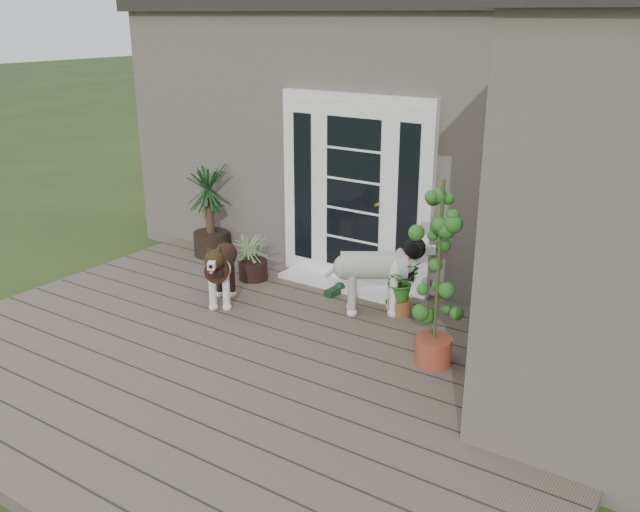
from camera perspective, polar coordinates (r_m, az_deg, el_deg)
The scene contains 16 objects.
deck at distance 6.33m, azimuth -6.13°, elevation -9.05°, with size 6.20×4.60×0.12m, color #6B5B4C.
house_main at distance 9.34m, azimuth 10.61°, elevation 9.76°, with size 7.40×4.00×3.10m, color #665E54.
roof_main at distance 9.22m, azimuth 11.27°, elevation 19.91°, with size 7.60×4.20×0.20m, color #2D2826.
house_wing at distance 5.59m, azimuth 24.95°, elevation 1.83°, with size 1.60×2.40×3.10m, color #665E54.
door_unit at distance 7.71m, azimuth 2.91°, elevation 5.36°, with size 1.90×0.14×2.15m, color white.
door_step at distance 7.87m, azimuth 2.03°, elevation -2.37°, with size 1.60×0.40×0.05m, color white.
brindle_dog at distance 7.39m, azimuth -8.15°, elevation -1.45°, with size 0.35×0.81×0.67m, color #371E14, non-canonical shape.
white_dog at distance 7.08m, azimuth 4.45°, elevation -1.86°, with size 0.39×0.92×0.77m, color silver, non-canonical shape.
spider_plant at distance 8.04m, azimuth -5.61°, elevation 0.13°, with size 0.57×0.57×0.61m, color #76935A, non-canonical shape.
yucca at distance 8.83m, azimuth -9.16°, elevation 3.83°, with size 0.84×0.84×1.22m, color black, non-canonical shape.
herb_a at distance 7.13m, azimuth 6.68°, elevation -2.95°, with size 0.39×0.39×0.49m, color #30661D.
herb_b at distance 6.91m, azimuth 14.39°, elevation -3.48°, with size 0.44×0.44×0.66m, color #2C621C.
herb_c at distance 6.94m, azimuth 17.96°, elevation -4.27°, with size 0.34×0.34×0.53m, color #265017.
sapling at distance 5.94m, azimuth 9.78°, elevation -1.34°, with size 0.51×0.51×1.74m, color #18541D, non-canonical shape.
clog_left at distance 7.65m, azimuth 1.22°, elevation -2.85°, with size 0.14×0.30×0.09m, color black, non-canonical shape.
clog_right at distance 7.44m, azimuth 6.44°, elevation -3.65°, with size 0.14×0.31×0.09m, color #173A1A, non-canonical shape.
Camera 1 is at (3.63, -3.83, 3.06)m, focal length 38.55 mm.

